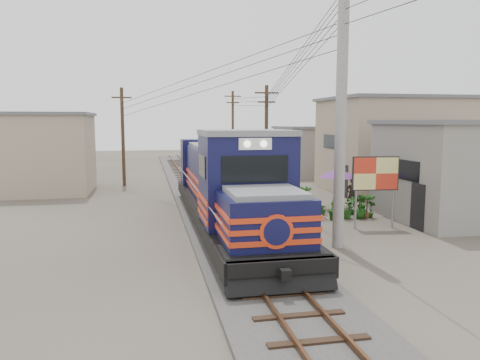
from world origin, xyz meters
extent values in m
plane|color=#473F35|center=(0.00, 0.00, 0.00)|extent=(120.00, 120.00, 0.00)
cube|color=#595651|center=(0.00, 10.00, 0.08)|extent=(3.60, 70.00, 0.16)
cube|color=#51331E|center=(-0.54, 10.00, 0.26)|extent=(0.08, 70.00, 0.12)
cube|color=#51331E|center=(0.54, 10.00, 0.26)|extent=(0.08, 70.00, 0.12)
cube|color=black|center=(0.00, 3.34, 0.80)|extent=(3.08, 17.00, 0.58)
cube|color=black|center=(0.00, -1.97, 0.48)|extent=(2.34, 3.40, 0.69)
cube|color=black|center=(0.00, 8.65, 0.48)|extent=(2.34, 3.40, 0.69)
cube|color=#0F1038|center=(0.00, -3.25, 1.70)|extent=(2.53, 2.55, 1.59)
cube|color=#0F1038|center=(0.00, -0.59, 2.55)|extent=(3.02, 2.76, 3.29)
cube|color=slate|center=(0.00, -0.59, 4.25)|extent=(3.08, 2.90, 0.19)
cube|color=black|center=(0.00, -1.98, 3.14)|extent=(2.16, 0.06, 0.85)
cube|color=white|center=(0.00, -1.99, 3.93)|extent=(1.06, 0.06, 0.37)
cube|color=#0F1038|center=(0.00, 6.00, 2.13)|extent=(2.40, 10.41, 2.44)
cube|color=slate|center=(0.00, 6.00, 3.40)|extent=(2.16, 10.41, 0.19)
cube|color=red|center=(0.00, 3.34, 1.38)|extent=(3.12, 17.00, 0.15)
cube|color=red|center=(0.00, 3.34, 1.70)|extent=(3.12, 17.00, 0.15)
cube|color=red|center=(0.00, 3.34, 2.02)|extent=(3.12, 17.00, 0.15)
cylinder|color=#9E9B93|center=(3.50, -0.50, 5.00)|extent=(0.40, 0.40, 10.00)
cylinder|color=#4C3826|center=(4.50, 14.00, 3.50)|extent=(0.24, 0.24, 7.00)
cube|color=#4C3826|center=(4.50, 14.00, 6.50)|extent=(1.60, 0.10, 0.10)
cube|color=#4C3826|center=(4.50, 14.00, 5.90)|extent=(1.20, 0.10, 0.10)
cylinder|color=#4C3826|center=(4.80, 28.00, 3.75)|extent=(0.24, 0.24, 7.50)
cube|color=#4C3826|center=(4.80, 28.00, 7.00)|extent=(1.60, 0.10, 0.10)
cube|color=#4C3826|center=(4.80, 28.00, 6.40)|extent=(1.20, 0.10, 0.10)
cylinder|color=#4C3826|center=(-5.00, 18.00, 3.50)|extent=(0.24, 0.24, 7.00)
cube|color=#4C3826|center=(-5.00, 18.00, 6.50)|extent=(1.60, 0.10, 0.10)
cube|color=#4C3826|center=(-5.00, 18.00, 5.90)|extent=(1.20, 0.10, 0.10)
cube|color=gray|center=(11.50, 3.00, 2.25)|extent=(7.00, 6.00, 4.50)
cube|color=slate|center=(11.50, 3.00, 4.60)|extent=(7.35, 6.30, 0.20)
cube|color=black|center=(7.98, 3.00, 2.48)|extent=(0.05, 3.00, 0.90)
cube|color=tan|center=(12.50, 12.00, 3.00)|extent=(8.00, 7.00, 6.00)
cube|color=slate|center=(12.50, 12.00, 6.10)|extent=(8.40, 7.35, 0.20)
cube|color=black|center=(8.48, 12.00, 3.30)|extent=(0.05, 3.50, 0.90)
cube|color=gray|center=(11.00, 22.00, 2.00)|extent=(6.00, 6.00, 4.00)
cube|color=slate|center=(11.00, 22.00, 4.10)|extent=(6.30, 6.30, 0.20)
cube|color=black|center=(7.98, 22.00, 2.20)|extent=(0.05, 3.00, 0.90)
cube|color=tan|center=(-10.00, 16.00, 2.50)|extent=(6.00, 6.00, 5.00)
cube|color=slate|center=(-10.00, 16.00, 5.10)|extent=(6.30, 6.30, 0.20)
cylinder|color=#99999E|center=(5.47, 2.24, 1.16)|extent=(0.10, 0.10, 2.31)
cylinder|color=#99999E|center=(7.12, 2.04, 1.16)|extent=(0.10, 0.10, 2.31)
cube|color=black|center=(6.30, 2.14, 2.40)|extent=(2.03, 0.37, 1.48)
cube|color=red|center=(6.30, 2.11, 2.40)|extent=(1.94, 0.32, 1.39)
cylinder|color=black|center=(6.47, 6.54, 0.05)|extent=(0.40, 0.40, 0.10)
cylinder|color=#99999E|center=(6.47, 6.54, 1.01)|extent=(0.05, 0.05, 2.01)
cone|color=#642878|center=(6.47, 6.54, 1.97)|extent=(2.11, 2.11, 0.50)
imported|color=black|center=(6.93, 5.77, 0.89)|extent=(0.69, 0.49, 1.78)
imported|color=#1E4F16|center=(4.68, 4.23, 0.36)|extent=(0.40, 0.28, 0.72)
imported|color=#1E4F16|center=(5.23, 4.07, 0.55)|extent=(0.65, 0.73, 1.10)
imported|color=#1E4F16|center=(5.98, 4.19, 0.44)|extent=(0.84, 0.92, 0.87)
imported|color=#1E4F16|center=(6.62, 4.14, 0.54)|extent=(0.68, 0.68, 1.07)
imported|color=#1E4F16|center=(7.19, 4.16, 0.44)|extent=(0.51, 0.56, 0.88)
imported|color=#1E4F16|center=(4.56, 5.08, 0.47)|extent=(0.53, 0.60, 0.94)
imported|color=#1E4F16|center=(5.15, 5.29, 0.31)|extent=(0.62, 0.67, 0.62)
imported|color=#1E4F16|center=(5.93, 5.33, 0.49)|extent=(0.62, 0.62, 0.98)
imported|color=#1E4F16|center=(6.62, 5.07, 0.45)|extent=(0.57, 0.53, 0.89)
imported|color=#1E4F16|center=(7.25, 5.24, 0.49)|extent=(0.50, 0.59, 0.98)
camera|label=1|loc=(-3.36, -16.36, 4.64)|focal=35.00mm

